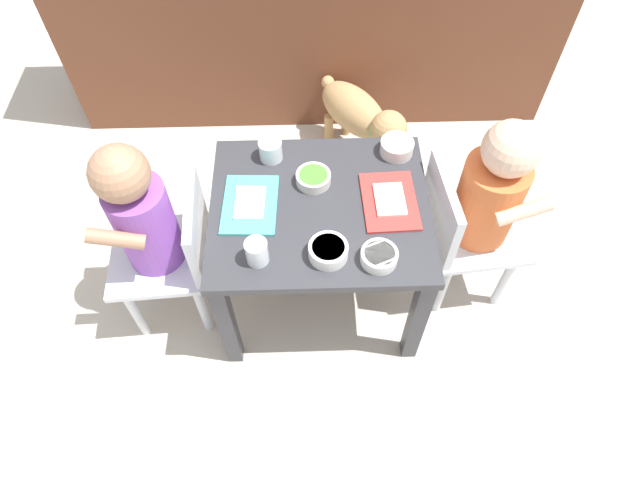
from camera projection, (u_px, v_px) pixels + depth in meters
ground_plane at (320, 290)px, 1.84m from camera, size 7.00×7.00×0.00m
dining_table at (320, 224)px, 1.54m from camera, size 0.60×0.51×0.45m
seated_child_left at (148, 222)px, 1.45m from camera, size 0.30×0.30×0.71m
seated_child_right at (486, 198)px, 1.51m from camera, size 0.31×0.31×0.70m
dog at (361, 116)px, 2.03m from camera, size 0.34×0.39×0.32m
food_tray_left at (250, 204)px, 1.47m from camera, size 0.15×0.21×0.02m
food_tray_right at (390, 201)px, 1.47m from camera, size 0.15×0.21×0.02m
water_cup_left at (271, 151)px, 1.55m from camera, size 0.07×0.07×0.06m
water_cup_right at (257, 253)px, 1.35m from camera, size 0.06×0.06×0.07m
veggie_bowl_near at (328, 251)px, 1.36m from camera, size 0.10×0.10×0.04m
cereal_bowl_right_side at (313, 178)px, 1.51m from camera, size 0.10×0.10×0.03m
veggie_bowl_far at (397, 147)px, 1.57m from camera, size 0.10×0.10×0.04m
cereal_bowl_left_side at (379, 256)px, 1.36m from camera, size 0.09×0.09×0.03m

